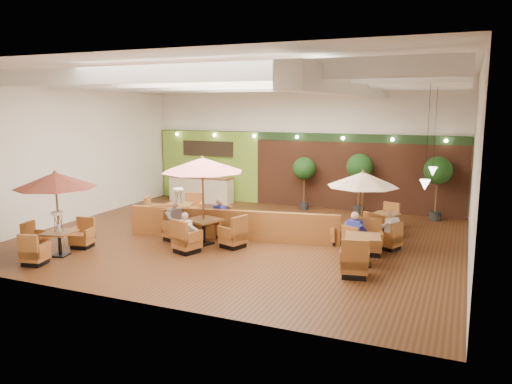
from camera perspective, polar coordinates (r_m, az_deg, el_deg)
The scene contains 17 objects.
room at distance 17.26m, azimuth 0.78°, elevation 7.37°, with size 14.04×14.00×5.52m.
service_counter at distance 23.09m, azimuth -6.28°, elevation 0.32°, with size 3.00×0.75×1.18m.
booth_divider at distance 16.52m, azimuth -2.78°, elevation -3.76°, with size 7.11×0.18×0.98m, color brown.
table_0 at distance 15.57m, azimuth -22.00°, elevation -0.32°, with size 2.45×2.57×2.54m.
table_1 at distance 15.75m, azimuth -6.10°, elevation 0.80°, with size 2.94×2.94×2.83m.
table_2 at distance 15.76m, azimuth 12.06°, elevation -0.27°, with size 2.52×2.52×2.42m.
table_3 at distance 18.65m, azimuth -9.53°, elevation -2.40°, with size 2.07×2.95×1.60m.
table_4 at distance 14.20m, azimuth 12.07°, elevation -6.60°, with size 1.12×2.94×1.06m.
table_5 at distance 17.68m, azimuth 14.44°, elevation -3.62°, with size 1.02×2.59×0.92m.
topiary_0 at distance 21.18m, azimuth 5.53°, elevation 2.46°, with size 0.97×0.97×2.24m.
topiary_1 at distance 20.58m, azimuth 11.77°, elevation 2.57°, with size 1.07×1.07×2.48m.
topiary_2 at distance 20.22m, azimuth 20.06°, elevation 2.05°, with size 1.07×1.07×2.47m.
diner_0 at distance 15.10m, azimuth -7.94°, elevation -4.12°, with size 0.42×0.38×0.78m.
diner_1 at distance 16.86m, azimuth -4.32°, elevation -2.52°, with size 0.46×0.43×0.83m.
diner_2 at distance 16.48m, azimuth -9.19°, elevation -2.88°, with size 0.46×0.48×0.85m.
diner_3 at distance 15.09m, azimuth 11.29°, elevation -4.15°, with size 0.45×0.40×0.84m.
diner_4 at distance 15.80m, azimuth 15.09°, elevation -3.73°, with size 0.44×0.45×0.79m.
Camera 1 is at (6.78, -14.74, 4.36)m, focal length 35.00 mm.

